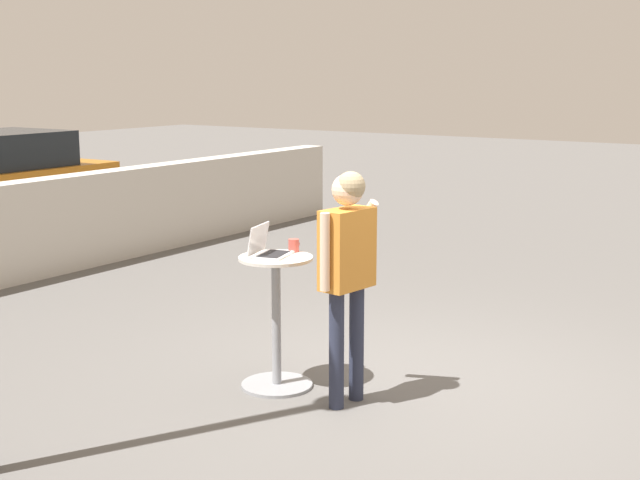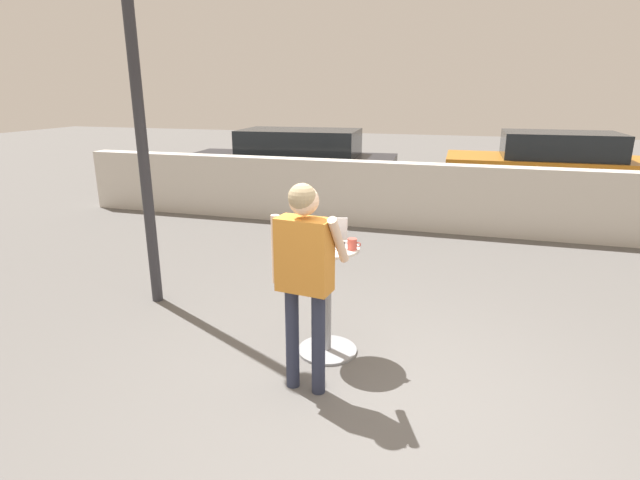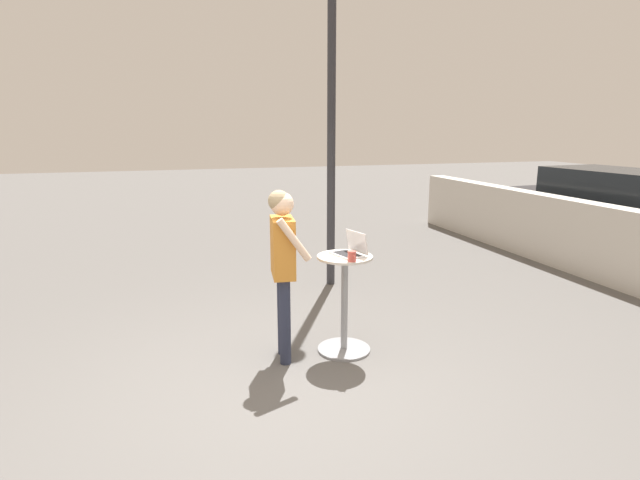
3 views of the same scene
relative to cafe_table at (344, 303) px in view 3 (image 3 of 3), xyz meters
name	(u,v)px [view 3 (image 3 of 3)]	position (x,y,z in m)	size (l,w,h in m)	color
ground_plane	(284,388)	(0.58, -0.79, -0.53)	(50.00, 50.00, 0.00)	#5B5956
cafe_table	(344,303)	(0.00, 0.00, 0.00)	(0.57, 0.57, 1.03)	gray
laptop	(351,250)	(-0.01, 0.07, 0.56)	(0.39, 0.33, 0.24)	silver
coffee_mug	(352,256)	(0.22, -0.01, 0.56)	(0.12, 0.08, 0.10)	#C14C42
standing_person	(283,253)	(-0.01, -0.64, 0.58)	(0.59, 0.35, 1.72)	#282D42
parked_car_further_down	(609,211)	(-2.46, 6.03, 0.28)	(4.54, 2.00, 1.57)	black
street_lamp	(332,72)	(-2.24, 0.59, 2.52)	(0.32, 0.32, 4.80)	#2D2D33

